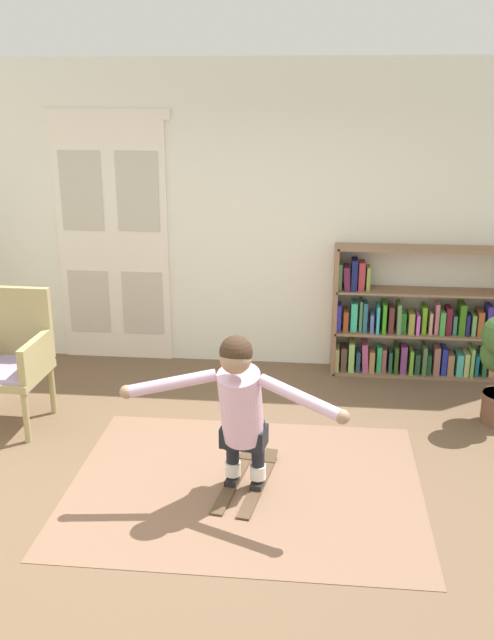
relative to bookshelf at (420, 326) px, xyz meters
name	(u,v)px	position (x,y,z in m)	size (l,w,h in m)	color
ground_plane	(230,502)	(-1.52, -2.39, -0.49)	(7.20, 7.20, 0.00)	brown
back_wall	(263,218)	(-1.52, 0.21, 0.96)	(6.00, 0.10, 2.90)	silver
double_door	(113,239)	(-2.99, 0.15, 0.74)	(1.22, 0.05, 2.45)	silver
rug	(245,485)	(-1.44, -2.18, -0.48)	(2.43, 1.94, 0.01)	#7E5E49
bookshelf	(420,326)	(0.00, 0.00, 0.00)	(1.76, 0.30, 1.24)	#87654A
wicker_chair	(9,355)	(-3.44, -1.38, 0.10)	(0.62, 0.62, 1.10)	tan
skis_pair	(246,481)	(-1.43, -2.15, -0.46)	(0.40, 0.87, 0.07)	brown
person_skier	(240,404)	(-1.46, -2.31, 0.20)	(1.47, 0.63, 1.11)	white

